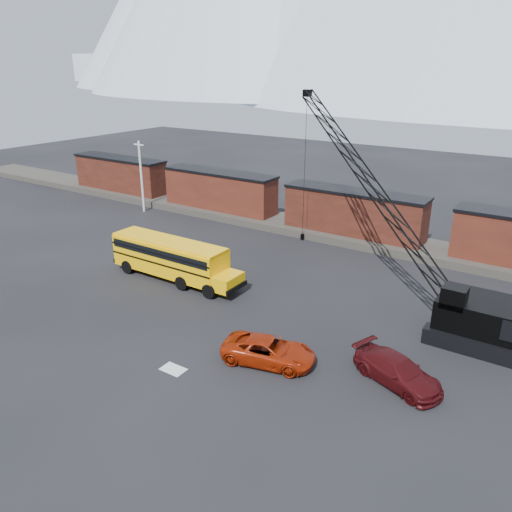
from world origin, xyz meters
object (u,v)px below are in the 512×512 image
(red_pickup, at_px, (269,351))
(crawler_crane, at_px, (367,179))
(school_bus, at_px, (173,258))
(maroon_suv, at_px, (397,371))

(red_pickup, bearing_deg, crawler_crane, -12.39)
(school_bus, relative_size, crawler_crane, 0.55)
(school_bus, distance_m, red_pickup, 13.81)
(maroon_suv, bearing_deg, red_pickup, 128.13)
(school_bus, height_order, red_pickup, school_bus)
(school_bus, bearing_deg, maroon_suv, -10.95)
(maroon_suv, height_order, crawler_crane, crawler_crane)
(school_bus, height_order, maroon_suv, school_bus)
(red_pickup, relative_size, maroon_suv, 1.04)
(red_pickup, height_order, maroon_suv, maroon_suv)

